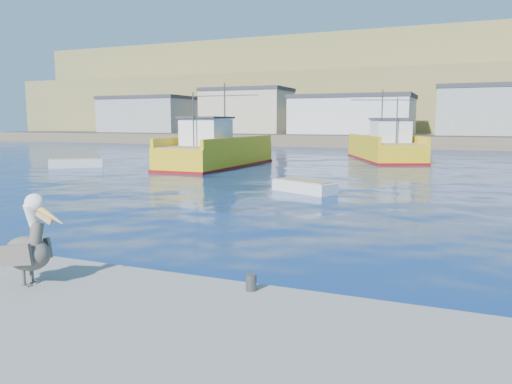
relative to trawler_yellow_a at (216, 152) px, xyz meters
The scene contains 8 objects.
ground 26.96m from the trawler_yellow_a, 63.81° to the right, with size 260.00×260.00×0.00m, color #071351.
dock_bollards 30.27m from the trawler_yellow_a, 65.63° to the right, with size 36.20×0.20×0.30m.
far_shore 86.22m from the trawler_yellow_a, 82.04° to the left, with size 200.00×81.00×24.00m.
trawler_yellow_a is the anchor object (origin of this frame).
trawler_yellow_b 16.79m from the trawler_yellow_a, 47.15° to the left, with size 9.05×13.38×6.69m.
skiff_left 11.02m from the trawler_yellow_a, 153.28° to the right, with size 3.96×3.56×0.86m.
skiff_mid 15.91m from the trawler_yellow_a, 46.58° to the right, with size 3.63×2.63×0.75m.
pelican 30.86m from the trawler_yellow_a, 69.23° to the right, with size 1.41×0.65×1.74m.
Camera 1 is at (6.44, -11.39, 3.53)m, focal length 35.00 mm.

